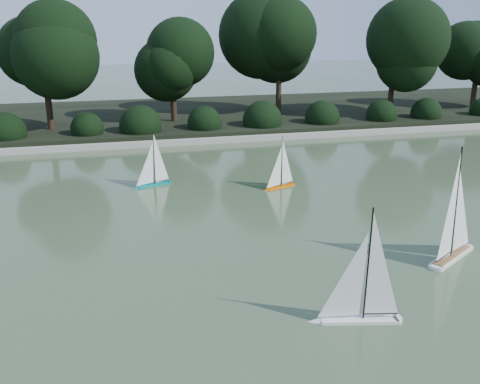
% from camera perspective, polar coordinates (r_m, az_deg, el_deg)
% --- Properties ---
extents(ground, '(80.00, 80.00, 0.00)m').
position_cam_1_polar(ground, '(7.93, -3.51, -9.58)').
color(ground, '#374A2C').
rests_on(ground, ground).
extents(pond_coping, '(40.00, 0.35, 0.18)m').
position_cam_1_polar(pond_coping, '(16.36, -9.41, 5.15)').
color(pond_coping, gray).
rests_on(pond_coping, ground).
extents(far_bank, '(40.00, 8.00, 0.30)m').
position_cam_1_polar(far_bank, '(20.26, -10.44, 7.74)').
color(far_bank, black).
rests_on(far_bank, ground).
extents(tree_line, '(26.31, 3.93, 4.39)m').
position_cam_1_polar(tree_line, '(18.55, -6.60, 14.74)').
color(tree_line, black).
rests_on(tree_line, ground).
extents(shrub_hedge, '(29.10, 1.10, 1.10)m').
position_cam_1_polar(shrub_hedge, '(17.17, -9.74, 6.97)').
color(shrub_hedge, black).
rests_on(shrub_hedge, ground).
extents(sailboat_white_a, '(1.21, 0.44, 1.66)m').
position_cam_1_polar(sailboat_white_a, '(7.00, 11.99, -11.53)').
color(sailboat_white_a, white).
rests_on(sailboat_white_a, ground).
extents(sailboat_white_b, '(1.31, 0.90, 1.95)m').
position_cam_1_polar(sailboat_white_b, '(9.28, 22.12, -4.65)').
color(sailboat_white_b, white).
rests_on(sailboat_white_b, ground).
extents(sailboat_orange, '(0.89, 0.45, 1.25)m').
position_cam_1_polar(sailboat_orange, '(12.11, 4.11, 1.32)').
color(sailboat_orange, '#E76500').
rests_on(sailboat_orange, ground).
extents(sailboat_teal, '(0.96, 0.47, 1.34)m').
position_cam_1_polar(sailboat_teal, '(12.39, -9.53, 1.57)').
color(sailboat_teal, '#037F7B').
rests_on(sailboat_teal, ground).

